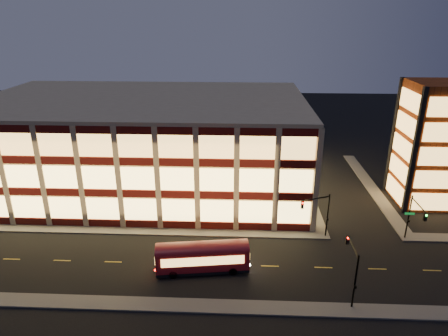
{
  "coord_description": "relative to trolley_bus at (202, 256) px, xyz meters",
  "views": [
    {
      "loc": [
        12.53,
        -44.25,
        26.74
      ],
      "look_at": [
        10.15,
        8.0,
        6.4
      ],
      "focal_mm": 32.0,
      "sensor_mm": 36.0,
      "label": 1
    }
  ],
  "objects": [
    {
      "name": "traffic_signal_far",
      "position": [
        13.75,
        7.34,
        2.21
      ],
      "size": [
        3.79,
        1.87,
        6.0
      ],
      "color": "black",
      "rests_on": "ground"
    },
    {
      "name": "traffic_signal_near",
      "position": [
        15.04,
        -3.93,
        2.23
      ],
      "size": [
        0.32,
        4.45,
        6.0
      ],
      "color": "black",
      "rests_on": "ground"
    },
    {
      "name": "stair_tower",
      "position": [
        31.49,
        19.06,
        7.09
      ],
      "size": [
        8.6,
        8.6,
        18.0
      ],
      "color": "#8C3814",
      "rests_on": "ground"
    },
    {
      "name": "traffic_signal_right",
      "position": [
        25.04,
        6.48,
        2.2
      ],
      "size": [
        1.2,
        4.37,
        6.0
      ],
      "color": "black",
      "rests_on": "ground"
    },
    {
      "name": "sidewalk_office_east",
      "position": [
        14.54,
        24.1,
        -1.83
      ],
      "size": [
        2.0,
        30.0,
        0.15
      ],
      "primitive_type": "cube",
      "color": "#514F4C",
      "rests_on": "ground"
    },
    {
      "name": "sidewalk_office_south",
      "position": [
        -11.46,
        8.1,
        -1.83
      ],
      "size": [
        54.0,
        2.0,
        0.15
      ],
      "primitive_type": "cube",
      "color": "#514F4C",
      "rests_on": "ground"
    },
    {
      "name": "sidewalk_near",
      "position": [
        -8.46,
        -5.9,
        -1.83
      ],
      "size": [
        100.0,
        2.0,
        0.15
      ],
      "primitive_type": "cube",
      "color": "#514F4C",
      "rests_on": "ground"
    },
    {
      "name": "office_building",
      "position": [
        -11.38,
        24.02,
        5.35
      ],
      "size": [
        50.45,
        30.45,
        14.5
      ],
      "color": "tan",
      "rests_on": "ground"
    },
    {
      "name": "ground",
      "position": [
        -8.46,
        7.1,
        -1.9
      ],
      "size": [
        200.0,
        200.0,
        0.0
      ],
      "primitive_type": "plane",
      "color": "black",
      "rests_on": "ground"
    },
    {
      "name": "sidewalk_tower_west",
      "position": [
        25.54,
        24.1,
        -1.83
      ],
      "size": [
        2.0,
        30.0,
        0.15
      ],
      "primitive_type": "cube",
      "color": "#514F4C",
      "rests_on": "ground"
    },
    {
      "name": "trolley_bus",
      "position": [
        0.0,
        0.0,
        0.0
      ],
      "size": [
        10.39,
        3.91,
        3.43
      ],
      "rotation": [
        0.0,
        0.0,
        0.14
      ],
      "color": "maroon",
      "rests_on": "ground"
    }
  ]
}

